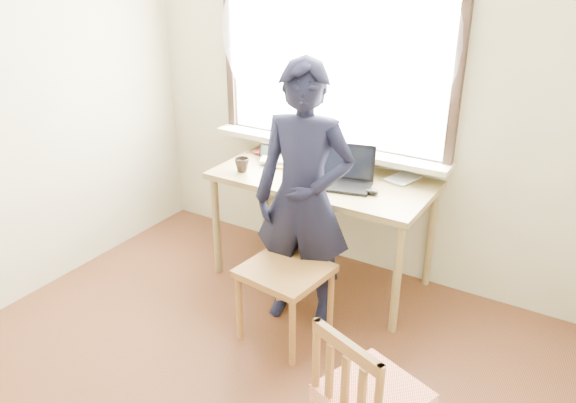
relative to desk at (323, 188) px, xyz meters
The scene contains 12 objects.
room_shell 1.69m from the desk, 87.83° to the right, with size 3.52×4.02×2.61m.
desk is the anchor object (origin of this frame).
laptop 0.23m from the desk, ahead, with size 0.42×0.37×0.25m.
mug_white 0.27m from the desk, 123.29° to the left, with size 0.12×0.12×0.09m, color white.
mug_dark 0.59m from the desk, 159.10° to the right, with size 0.11×0.11×0.10m, color black.
mouse 0.43m from the desk, 13.84° to the right, with size 0.10×0.07×0.04m, color black.
desk_clutter 0.28m from the desk, 138.56° to the left, with size 0.75×0.50×0.04m.
book_a 0.46m from the desk, 148.63° to the left, with size 0.18×0.25×0.02m, color white.
book_b 0.49m from the desk, 31.74° to the left, with size 0.17×0.23×0.02m, color white.
picture_frame 0.55m from the desk, 169.10° to the left, with size 0.14×0.02×0.11m.
work_chair 0.79m from the desk, 79.58° to the right, with size 0.53×0.51×0.49m.
person 0.50m from the desk, 76.12° to the right, with size 0.62×0.41×1.71m, color black.
Camera 1 is at (1.59, -1.58, 2.26)m, focal length 35.00 mm.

